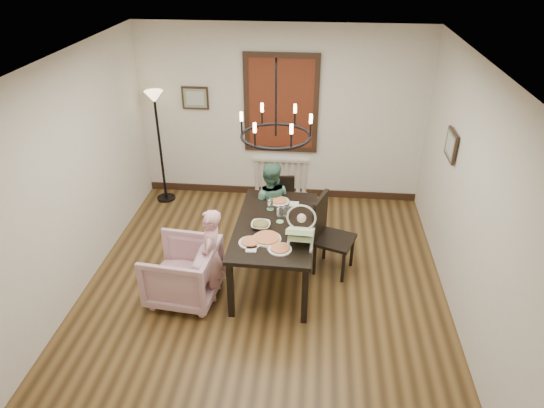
% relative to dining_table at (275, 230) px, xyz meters
% --- Properties ---
extents(room_shell, '(4.51, 5.00, 2.81)m').
position_rel_dining_table_xyz_m(room_shell, '(-0.12, 0.13, 0.68)').
color(room_shell, brown).
rests_on(room_shell, ground).
extents(dining_table, '(1.00, 1.73, 0.80)m').
position_rel_dining_table_xyz_m(dining_table, '(0.00, 0.00, 0.00)').
color(dining_table, black).
rests_on(dining_table, room_shell).
extents(chair_far, '(0.45, 0.45, 0.91)m').
position_rel_dining_table_xyz_m(chair_far, '(-0.01, 0.93, -0.26)').
color(chair_far, black).
rests_on(chair_far, room_shell).
extents(chair_right, '(0.60, 0.60, 1.07)m').
position_rel_dining_table_xyz_m(chair_right, '(0.74, 0.22, -0.18)').
color(chair_right, black).
rests_on(chair_right, room_shell).
extents(armchair, '(0.89, 0.87, 0.74)m').
position_rel_dining_table_xyz_m(armchair, '(-1.07, -0.51, -0.35)').
color(armchair, '#C697A0').
rests_on(armchair, room_shell).
extents(elderly_woman, '(0.24, 0.36, 0.99)m').
position_rel_dining_table_xyz_m(elderly_woman, '(-0.72, -0.45, -0.22)').
color(elderly_woman, pink).
rests_on(elderly_woman, room_shell).
extents(seated_man, '(0.51, 0.40, 1.04)m').
position_rel_dining_table_xyz_m(seated_man, '(-0.15, 0.77, -0.20)').
color(seated_man, '#45755C').
rests_on(seated_man, room_shell).
extents(baby_bouncer, '(0.39, 0.51, 0.32)m').
position_rel_dining_table_xyz_m(baby_bouncer, '(0.32, -0.36, 0.25)').
color(baby_bouncer, '#C7E9A0').
rests_on(baby_bouncer, dining_table).
extents(salad_bowl, '(0.28, 0.28, 0.07)m').
position_rel_dining_table_xyz_m(salad_bowl, '(-0.17, -0.10, 0.12)').
color(salad_bowl, white).
rests_on(salad_bowl, dining_table).
extents(pizza_platter, '(0.34, 0.34, 0.04)m').
position_rel_dining_table_xyz_m(pizza_platter, '(-0.07, -0.36, 0.11)').
color(pizza_platter, tan).
rests_on(pizza_platter, dining_table).
extents(drinking_glass, '(0.06, 0.06, 0.13)m').
position_rel_dining_table_xyz_m(drinking_glass, '(0.05, 0.18, 0.15)').
color(drinking_glass, silver).
rests_on(drinking_glass, dining_table).
extents(window_blinds, '(1.00, 0.03, 1.40)m').
position_rel_dining_table_xyz_m(window_blinds, '(-0.12, 2.22, 0.88)').
color(window_blinds, maroon).
rests_on(window_blinds, room_shell).
extents(radiator, '(0.92, 0.12, 0.62)m').
position_rel_dining_table_xyz_m(radiator, '(-0.12, 2.24, -0.37)').
color(radiator, silver).
rests_on(radiator, room_shell).
extents(picture_back, '(0.42, 0.03, 0.36)m').
position_rel_dining_table_xyz_m(picture_back, '(-1.47, 2.23, 0.93)').
color(picture_back, black).
rests_on(picture_back, room_shell).
extents(picture_right, '(0.03, 0.42, 0.36)m').
position_rel_dining_table_xyz_m(picture_right, '(2.09, 0.66, 0.93)').
color(picture_right, black).
rests_on(picture_right, room_shell).
extents(floor_lamp, '(0.30, 0.30, 1.80)m').
position_rel_dining_table_xyz_m(floor_lamp, '(-2.02, 1.91, 0.18)').
color(floor_lamp, black).
rests_on(floor_lamp, room_shell).
extents(chandelier, '(0.80, 0.80, 0.04)m').
position_rel_dining_table_xyz_m(chandelier, '(0.00, -0.00, 1.23)').
color(chandelier, black).
rests_on(chandelier, room_shell).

